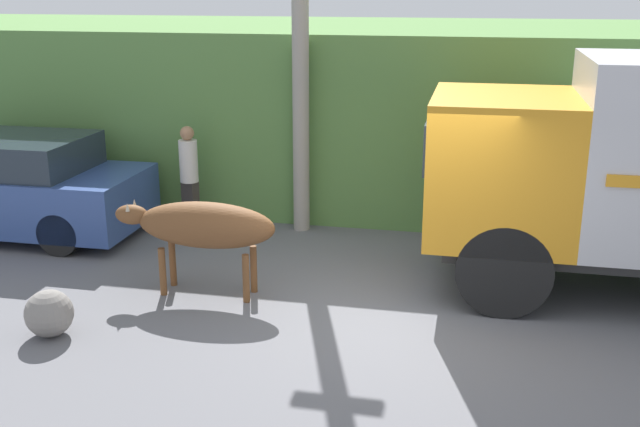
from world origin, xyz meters
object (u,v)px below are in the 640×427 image
object	(u,v)px
parked_suv	(8,187)
pedestrian_on_hill	(189,172)
brown_cow	(203,226)
roadside_rock	(49,313)
utility_pole	(300,43)

from	to	relation	value
parked_suv	pedestrian_on_hill	size ratio (longest dim) A/B	2.57
brown_cow	roadside_rock	size ratio (longest dim) A/B	3.91
brown_cow	pedestrian_on_hill	bearing A→B (deg)	119.65
pedestrian_on_hill	roadside_rock	xyz separation A→B (m)	(-0.12, -4.15, -0.69)
pedestrian_on_hill	utility_pole	xyz separation A→B (m)	(1.82, 0.32, 2.08)
brown_cow	parked_suv	size ratio (longest dim) A/B	0.49
utility_pole	roadside_rock	xyz separation A→B (m)	(-1.94, -4.46, -2.76)
parked_suv	roadside_rock	xyz separation A→B (m)	(2.67, -3.32, -0.50)
pedestrian_on_hill	utility_pole	distance (m)	2.78
utility_pole	roadside_rock	distance (m)	5.60
pedestrian_on_hill	utility_pole	bearing A→B (deg)	-148.62
brown_cow	pedestrian_on_hill	world-z (taller)	pedestrian_on_hill
roadside_rock	parked_suv	bearing A→B (deg)	128.85
parked_suv	pedestrian_on_hill	xyz separation A→B (m)	(2.79, 0.83, 0.19)
utility_pole	roadside_rock	world-z (taller)	utility_pole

